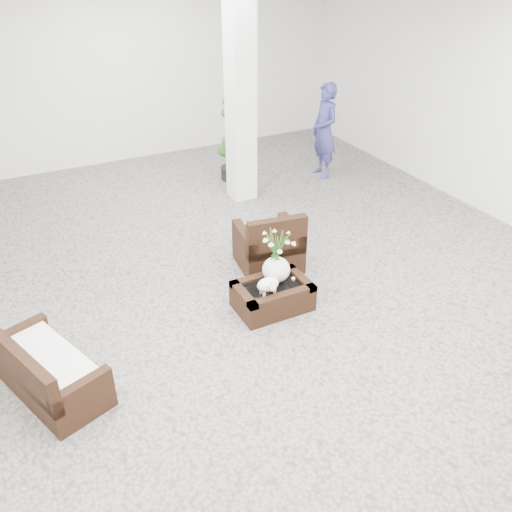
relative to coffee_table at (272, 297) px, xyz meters
name	(u,v)px	position (x,y,z in m)	size (l,w,h in m)	color
ground	(252,294)	(-0.09, 0.37, -0.16)	(11.00, 11.00, 0.00)	gray
column	(240,96)	(1.11, 3.17, 1.59)	(0.40, 0.40, 3.50)	white
coffee_table	(272,297)	(0.00, 0.00, 0.00)	(0.90, 0.60, 0.31)	black
sheep_figurine	(268,286)	(-0.12, -0.10, 0.26)	(0.28, 0.23, 0.21)	white
planter_narcissus	(277,252)	(0.10, 0.10, 0.56)	(0.44, 0.44, 0.80)	white
tealight	(293,278)	(0.30, 0.02, 0.17)	(0.04, 0.04, 0.03)	white
armchair	(268,237)	(0.43, 0.92, 0.28)	(0.81, 0.78, 0.86)	black
loveseat	(48,363)	(-2.65, -0.23, 0.19)	(1.31, 0.63, 0.70)	black
topiary	(230,140)	(1.26, 3.96, 0.60)	(0.41, 0.41, 1.52)	#245019
shopper	(325,131)	(2.89, 3.34, 0.71)	(0.63, 0.42, 1.74)	navy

